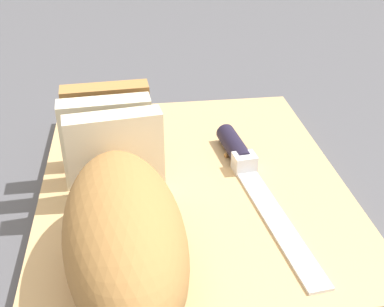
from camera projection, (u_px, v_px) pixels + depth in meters
ground_plane at (192, 195)px, 0.52m from camera, size 3.00×3.00×0.00m
cutting_board at (192, 187)px, 0.52m from camera, size 0.38×0.32×0.02m
bread_loaf at (120, 207)px, 0.39m from camera, size 0.30×0.11×0.09m
bread_knife at (244, 163)px, 0.52m from camera, size 0.25×0.05×0.02m
crumb_near_knife at (226, 155)px, 0.55m from camera, size 0.01×0.01×0.01m
crumb_near_loaf at (244, 164)px, 0.53m from camera, size 0.01×0.01×0.01m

